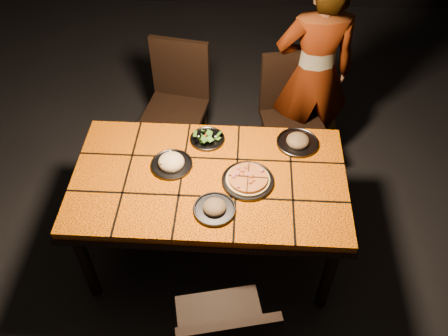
# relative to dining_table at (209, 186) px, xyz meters

# --- Properties ---
(room_shell) EXTENTS (6.04, 7.04, 3.08)m
(room_shell) POSITION_rel_dining_table_xyz_m (0.00, 0.00, 0.83)
(room_shell) COLOR black
(room_shell) RESTS_ON ground
(dining_table) EXTENTS (1.62, 0.92, 0.75)m
(dining_table) POSITION_rel_dining_table_xyz_m (0.00, 0.00, 0.00)
(dining_table) COLOR orange
(dining_table) RESTS_ON ground
(chair_far_left) EXTENTS (0.51, 0.51, 0.98)m
(chair_far_left) POSITION_rel_dining_table_xyz_m (-0.32, 0.98, -0.11)
(chair_far_left) COLOR black
(chair_far_left) RESTS_ON ground
(chair_far_right) EXTENTS (0.51, 0.51, 0.96)m
(chair_far_right) POSITION_rel_dining_table_xyz_m (0.53, 0.89, -0.12)
(chair_far_right) COLOR black
(chair_far_right) RESTS_ON ground
(diner) EXTENTS (0.62, 0.45, 1.59)m
(diner) POSITION_rel_dining_table_xyz_m (0.67, 0.98, 0.12)
(diner) COLOR brown
(diner) RESTS_ON ground
(plate_pizza) EXTENTS (0.30, 0.30, 0.04)m
(plate_pizza) POSITION_rel_dining_table_xyz_m (0.23, -0.03, 0.10)
(plate_pizza) COLOR #39393F
(plate_pizza) RESTS_ON dining_table
(plate_pasta) EXTENTS (0.25, 0.25, 0.08)m
(plate_pasta) POSITION_rel_dining_table_xyz_m (-0.23, 0.08, 0.10)
(plate_pasta) COLOR #39393F
(plate_pasta) RESTS_ON dining_table
(plate_salad) EXTENTS (0.22, 0.22, 0.07)m
(plate_salad) POSITION_rel_dining_table_xyz_m (-0.03, 0.31, 0.10)
(plate_salad) COLOR #39393F
(plate_salad) RESTS_ON dining_table
(plate_mushroom_a) EXTENTS (0.24, 0.24, 0.08)m
(plate_mushroom_a) POSITION_rel_dining_table_xyz_m (0.05, -0.25, 0.10)
(plate_mushroom_a) COLOR #39393F
(plate_mushroom_a) RESTS_ON dining_table
(plate_mushroom_b) EXTENTS (0.26, 0.26, 0.09)m
(plate_mushroom_b) POSITION_rel_dining_table_xyz_m (0.53, 0.31, 0.10)
(plate_mushroom_b) COLOR #39393F
(plate_mushroom_b) RESTS_ON dining_table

